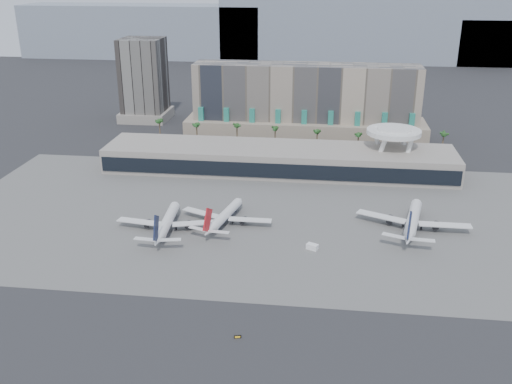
# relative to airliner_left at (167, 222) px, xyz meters

# --- Properties ---
(ground) EXTENTS (900.00, 900.00, 0.00)m
(ground) POSITION_rel_airliner_left_xyz_m (36.25, -36.60, -3.58)
(ground) COLOR #232326
(ground) RESTS_ON ground
(apron_pad) EXTENTS (260.00, 130.00, 0.06)m
(apron_pad) POSITION_rel_airliner_left_xyz_m (36.25, 18.40, -3.55)
(apron_pad) COLOR #5B5B59
(apron_pad) RESTS_ON ground
(mountain_ridge) EXTENTS (680.00, 60.00, 70.00)m
(mountain_ridge) POSITION_rel_airliner_left_xyz_m (64.13, 433.40, 26.31)
(mountain_ridge) COLOR gray
(mountain_ridge) RESTS_ON ground
(hotel) EXTENTS (140.00, 30.00, 42.00)m
(hotel) POSITION_rel_airliner_left_xyz_m (46.25, 137.82, 13.23)
(hotel) COLOR tan
(hotel) RESTS_ON ground
(office_tower) EXTENTS (30.00, 30.00, 52.00)m
(office_tower) POSITION_rel_airliner_left_xyz_m (-58.75, 163.40, 19.36)
(office_tower) COLOR black
(office_tower) RESTS_ON ground
(terminal) EXTENTS (170.00, 32.50, 14.50)m
(terminal) POSITION_rel_airliner_left_xyz_m (36.25, 73.24, 2.93)
(terminal) COLOR #AEA499
(terminal) RESTS_ON ground
(saucer_structure) EXTENTS (26.00, 26.00, 21.89)m
(saucer_structure) POSITION_rel_airliner_left_xyz_m (91.25, 79.40, 14.87)
(saucer_structure) COLOR white
(saucer_structure) RESTS_ON ground
(palm_row) EXTENTS (157.80, 2.80, 13.10)m
(palm_row) POSITION_rel_airliner_left_xyz_m (43.25, 108.40, 6.91)
(palm_row) COLOR brown
(palm_row) RESTS_ON ground
(airliner_left) EXTENTS (39.90, 41.16, 14.20)m
(airliner_left) POSITION_rel_airliner_left_xyz_m (0.00, 0.00, 0.00)
(airliner_left) COLOR white
(airliner_left) RESTS_ON ground
(airliner_centre) EXTENTS (36.82, 38.28, 13.38)m
(airliner_centre) POSITION_rel_airliner_left_xyz_m (20.76, 8.84, -0.21)
(airliner_centre) COLOR white
(airliner_centre) RESTS_ON ground
(airliner_right) EXTENTS (42.82, 44.52, 15.56)m
(airliner_right) POSITION_rel_airliner_left_xyz_m (93.13, 12.53, 0.34)
(airliner_right) COLOR white
(airliner_right) RESTS_ON ground
(service_vehicle_a) EXTENTS (5.60, 3.92, 2.49)m
(service_vehicle_a) POSITION_rel_airliner_left_xyz_m (16.63, 1.50, -2.34)
(service_vehicle_a) COLOR silver
(service_vehicle_a) RESTS_ON ground
(service_vehicle_b) EXTENTS (4.60, 3.74, 2.06)m
(service_vehicle_b) POSITION_rel_airliner_left_xyz_m (55.59, -9.03, -2.55)
(service_vehicle_b) COLOR white
(service_vehicle_b) RESTS_ON ground
(taxiway_sign) EXTENTS (2.00, 0.74, 0.91)m
(taxiway_sign) POSITION_rel_airliner_left_xyz_m (37.06, -63.98, -3.13)
(taxiway_sign) COLOR black
(taxiway_sign) RESTS_ON ground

